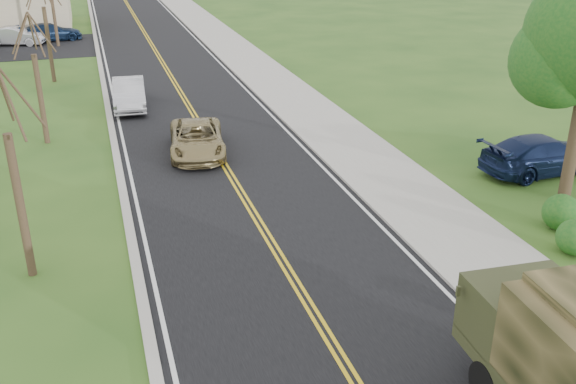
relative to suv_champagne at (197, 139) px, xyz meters
name	(u,v)px	position (x,y,z in m)	size (l,w,h in m)	color
road	(158,56)	(0.80, 21.41, -0.67)	(8.00, 120.00, 0.01)	black
curb_right	(215,52)	(4.95, 21.41, -0.61)	(0.30, 120.00, 0.12)	#9E998E
sidewalk_right	(238,50)	(6.70, 21.41, -0.62)	(3.20, 120.00, 0.10)	#9E998E
curb_left	(99,59)	(-3.35, 21.41, -0.62)	(0.30, 120.00, 0.10)	#9E998E
bare_tree_a	(17,190)	(-6.20, -8.59, 1.95)	(1.93, 2.26, 6.08)	#38281C
bare_tree_b	(39,89)	(-6.20, 3.41, 1.80)	(1.83, 2.14, 5.73)	#38281C
bare_tree_c	(48,36)	(-6.20, 15.41, 2.10)	(2.04, 2.39, 6.42)	#38281C
bare_tree_d	(54,13)	(-6.20, 27.41, 1.88)	(1.88, 2.20, 5.91)	#38281C
suv_champagne	(197,139)	(0.00, 0.00, 0.00)	(2.23, 4.83, 1.34)	#907F51
sedan_silver	(129,94)	(-2.20, 8.08, 0.09)	(1.61, 4.62, 1.52)	#B6B5BB
pickup_navy	(543,155)	(12.63, -6.16, 0.08)	(2.10, 5.16, 1.50)	#0F1A3A
lot_car_silver	(15,36)	(-9.31, 28.76, 0.04)	(1.51, 4.33, 1.43)	silver
lot_car_navy	(50,32)	(-6.79, 29.93, 0.04)	(1.98, 4.88, 1.42)	#10203B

